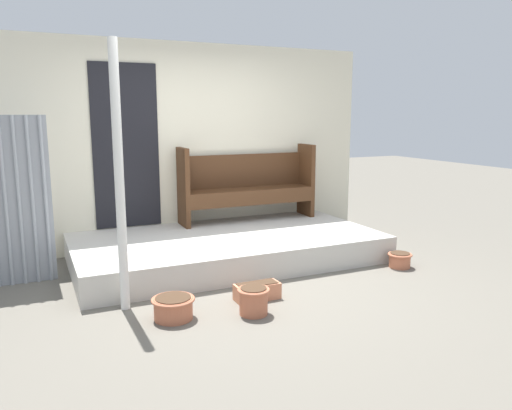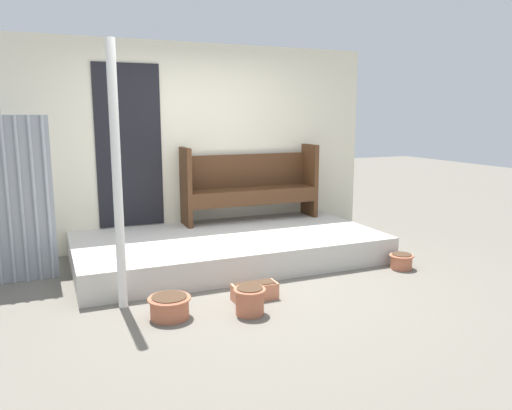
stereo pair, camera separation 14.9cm
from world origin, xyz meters
name	(u,v)px [view 2 (the right image)]	position (x,y,z in m)	size (l,w,h in m)	color
ground_plane	(243,285)	(0.00, 0.00, 0.00)	(24.00, 24.00, 0.00)	#666056
porch_slab	(229,247)	(0.18, 0.92, 0.15)	(3.50, 1.83, 0.30)	beige
house_wall	(200,145)	(0.14, 1.86, 1.30)	(4.70, 0.08, 2.60)	beige
support_post	(117,179)	(-1.20, -0.11, 1.16)	(0.08, 0.08, 2.32)	white
bench	(250,183)	(0.75, 1.62, 0.81)	(1.83, 0.41, 0.99)	#4C2D19
flower_pot_left	(170,306)	(-0.87, -0.51, 0.11)	(0.37, 0.37, 0.19)	#B76647
flower_pot_middle	(250,300)	(-0.21, -0.70, 0.13)	(0.28, 0.28, 0.24)	#B76647
flower_pot_right	(401,260)	(1.84, -0.18, 0.09)	(0.27, 0.27, 0.17)	#B76647
planter_box_rect	(255,291)	(-0.04, -0.40, 0.08)	(0.43, 0.17, 0.16)	tan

